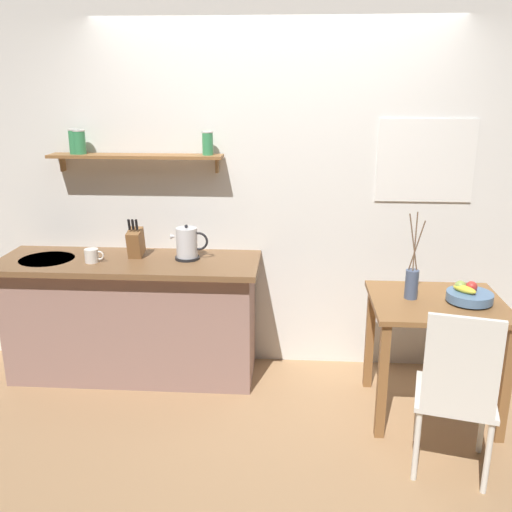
% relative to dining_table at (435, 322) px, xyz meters
% --- Properties ---
extents(ground_plane, '(14.00, 14.00, 0.00)m').
position_rel_dining_table_xyz_m(ground_plane, '(-1.05, 0.05, -0.63)').
color(ground_plane, '#A87F56').
extents(back_wall, '(6.80, 0.11, 2.70)m').
position_rel_dining_table_xyz_m(back_wall, '(-0.85, 0.70, 0.72)').
color(back_wall, white).
rests_on(back_wall, ground_plane).
extents(kitchen_counter, '(1.83, 0.63, 0.89)m').
position_rel_dining_table_xyz_m(kitchen_counter, '(-2.05, 0.37, -0.18)').
color(kitchen_counter, gray).
rests_on(kitchen_counter, ground_plane).
extents(wall_shelf, '(1.22, 0.20, 0.30)m').
position_rel_dining_table_xyz_m(wall_shelf, '(-2.06, 0.55, 0.99)').
color(wall_shelf, brown).
extents(dining_table, '(0.81, 0.70, 0.78)m').
position_rel_dining_table_xyz_m(dining_table, '(0.00, 0.00, 0.00)').
color(dining_table, brown).
rests_on(dining_table, ground_plane).
extents(dining_chair_near, '(0.50, 0.51, 0.98)m').
position_rel_dining_table_xyz_m(dining_chair_near, '(-0.03, -0.64, -0.10)').
color(dining_chair_near, white).
rests_on(dining_chair_near, ground_plane).
extents(fruit_bowl, '(0.28, 0.28, 0.13)m').
position_rel_dining_table_xyz_m(fruit_bowl, '(0.18, -0.02, 0.20)').
color(fruit_bowl, '#51759E').
rests_on(fruit_bowl, dining_table).
extents(twig_vase, '(0.09, 0.08, 0.55)m').
position_rel_dining_table_xyz_m(twig_vase, '(-0.16, 0.03, 0.25)').
color(twig_vase, '#475675').
rests_on(twig_vase, dining_table).
extents(electric_kettle, '(0.26, 0.17, 0.25)m').
position_rel_dining_table_xyz_m(electric_kettle, '(-1.64, 0.40, 0.37)').
color(electric_kettle, black).
rests_on(electric_kettle, kitchen_counter).
extents(knife_block, '(0.09, 0.18, 0.28)m').
position_rel_dining_table_xyz_m(knife_block, '(-2.01, 0.42, 0.37)').
color(knife_block, brown).
rests_on(knife_block, kitchen_counter).
extents(coffee_mug_by_sink, '(0.13, 0.09, 0.09)m').
position_rel_dining_table_xyz_m(coffee_mug_by_sink, '(-2.28, 0.28, 0.31)').
color(coffee_mug_by_sink, white).
rests_on(coffee_mug_by_sink, kitchen_counter).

